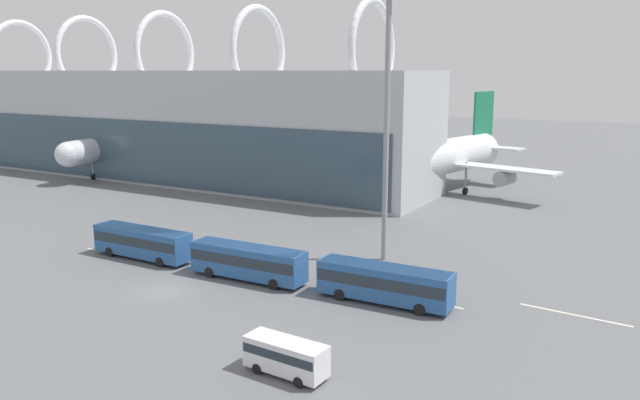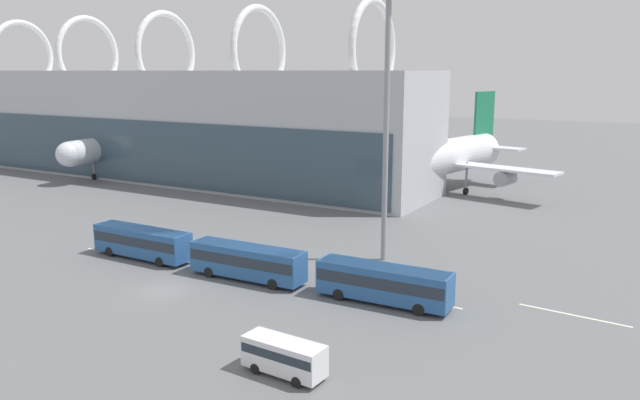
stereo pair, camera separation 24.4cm
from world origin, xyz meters
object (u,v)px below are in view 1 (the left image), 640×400
object	(u,v)px
airliner_at_gate_near	(139,143)
shuttle_bus_0	(142,241)
floodlight_mast	(388,68)
airliner_at_gate_far	(443,157)
shuttle_bus_1	(248,260)
shuttle_bus_2	(384,281)
service_van_foreground	(286,355)

from	to	relation	value
airliner_at_gate_near	shuttle_bus_0	size ratio (longest dim) A/B	3.62
airliner_at_gate_near	floodlight_mast	distance (m)	75.23
airliner_at_gate_far	shuttle_bus_1	xyz separation A→B (m)	(-1.46, -49.65, -3.84)
airliner_at_gate_far	shuttle_bus_1	size ratio (longest dim) A/B	3.13
floodlight_mast	shuttle_bus_2	bearing A→B (deg)	-65.68
airliner_at_gate_far	shuttle_bus_2	size ratio (longest dim) A/B	3.13
shuttle_bus_0	floodlight_mast	xyz separation A→B (m)	(21.71, 12.09, 17.43)
shuttle_bus_0	shuttle_bus_1	world-z (taller)	same
service_van_foreground	floodlight_mast	world-z (taller)	floodlight_mast
floodlight_mast	service_van_foreground	bearing A→B (deg)	-79.43
airliner_at_gate_near	shuttle_bus_2	size ratio (longest dim) A/B	3.60
shuttle_bus_2	floodlight_mast	size ratio (longest dim) A/B	0.42
airliner_at_gate_far	floodlight_mast	distance (m)	40.58
shuttle_bus_2	service_van_foreground	bearing A→B (deg)	-92.63
airliner_at_gate_far	service_van_foreground	bearing A→B (deg)	22.27
airliner_at_gate_near	airliner_at_gate_far	xyz separation A→B (m)	(59.94, 6.02, 0.52)
airliner_at_gate_near	floodlight_mast	world-z (taller)	floodlight_mast
shuttle_bus_0	shuttle_bus_1	xyz separation A→B (m)	(13.39, 0.05, 0.00)
airliner_at_gate_near	shuttle_bus_1	distance (m)	73.04
airliner_at_gate_near	shuttle_bus_0	bearing A→B (deg)	36.52
airliner_at_gate_near	airliner_at_gate_far	world-z (taller)	airliner_at_gate_far
service_van_foreground	shuttle_bus_0	bearing A→B (deg)	155.66
service_van_foreground	airliner_at_gate_far	bearing A→B (deg)	103.52
shuttle_bus_0	shuttle_bus_1	distance (m)	13.39
shuttle_bus_0	service_van_foreground	distance (m)	29.90
airliner_at_gate_near	shuttle_bus_2	distance (m)	83.71
shuttle_bus_2	shuttle_bus_0	bearing A→B (deg)	-179.81
airliner_at_gate_near	floodlight_mast	xyz separation A→B (m)	(66.80, -31.59, 14.12)
airliner_at_gate_far	shuttle_bus_0	xyz separation A→B (m)	(-14.85, -49.70, -3.84)
shuttle_bus_0	service_van_foreground	bearing A→B (deg)	-27.48
shuttle_bus_0	shuttle_bus_2	distance (m)	26.79
shuttle_bus_1	shuttle_bus_0	bearing A→B (deg)	178.47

